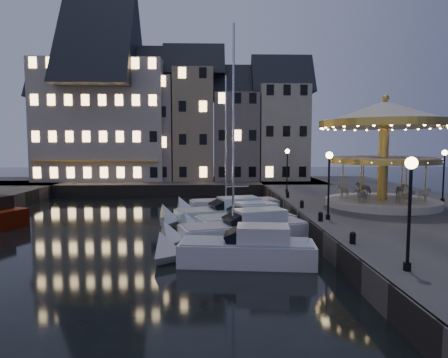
{
  "coord_description": "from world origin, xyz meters",
  "views": [
    {
      "loc": [
        0.04,
        -23.06,
        5.92
      ],
      "look_at": [
        1.0,
        8.0,
        3.2
      ],
      "focal_mm": 32.0,
      "sensor_mm": 36.0,
      "label": 1
    }
  ],
  "objects_px": {
    "bollard_d": "(288,194)",
    "motorboat_e": "(222,215)",
    "carousel": "(384,133)",
    "streetlamp_d": "(444,168)",
    "streetlamp_b": "(329,175)",
    "motorboat_b": "(238,251)",
    "streetlamp_c": "(287,164)",
    "motorboat_f": "(228,207)",
    "bollard_c": "(302,204)",
    "streetlamp_a": "(410,197)",
    "bollard_a": "(353,237)",
    "motorboat_c": "(239,231)",
    "motorboat_d": "(240,223)",
    "bollard_b": "(321,216)"
  },
  "relations": [
    {
      "from": "bollard_b",
      "to": "carousel",
      "type": "relative_size",
      "value": 0.06
    },
    {
      "from": "bollard_d",
      "to": "bollard_c",
      "type": "bearing_deg",
      "value": -90.0
    },
    {
      "from": "streetlamp_c",
      "to": "streetlamp_d",
      "type": "xyz_separation_m",
      "value": [
        11.3,
        -6.5,
        0.0
      ]
    },
    {
      "from": "streetlamp_a",
      "to": "streetlamp_d",
      "type": "distance_m",
      "value": 20.41
    },
    {
      "from": "carousel",
      "to": "bollard_a",
      "type": "bearing_deg",
      "value": -119.04
    },
    {
      "from": "streetlamp_c",
      "to": "motorboat_e",
      "type": "height_order",
      "value": "streetlamp_c"
    },
    {
      "from": "motorboat_c",
      "to": "carousel",
      "type": "xyz_separation_m",
      "value": [
        11.11,
        5.54,
        6.05
      ]
    },
    {
      "from": "streetlamp_b",
      "to": "motorboat_b",
      "type": "bearing_deg",
      "value": -140.91
    },
    {
      "from": "motorboat_d",
      "to": "motorboat_b",
      "type": "bearing_deg",
      "value": -94.71
    },
    {
      "from": "streetlamp_d",
      "to": "bollard_a",
      "type": "xyz_separation_m",
      "value": [
        -11.9,
        -13.0,
        -2.41
      ]
    },
    {
      "from": "motorboat_f",
      "to": "streetlamp_b",
      "type": "bearing_deg",
      "value": -59.93
    },
    {
      "from": "motorboat_f",
      "to": "carousel",
      "type": "xyz_separation_m",
      "value": [
        11.37,
        -4.82,
        6.2
      ]
    },
    {
      "from": "motorboat_d",
      "to": "motorboat_f",
      "type": "xyz_separation_m",
      "value": [
        -0.51,
        7.63,
        -0.11
      ]
    },
    {
      "from": "streetlamp_a",
      "to": "carousel",
      "type": "height_order",
      "value": "carousel"
    },
    {
      "from": "carousel",
      "to": "streetlamp_d",
      "type": "bearing_deg",
      "value": 17.9
    },
    {
      "from": "streetlamp_a",
      "to": "motorboat_d",
      "type": "xyz_separation_m",
      "value": [
        -5.27,
        12.35,
        -3.38
      ]
    },
    {
      "from": "streetlamp_c",
      "to": "carousel",
      "type": "distance_m",
      "value": 10.4
    },
    {
      "from": "bollard_d",
      "to": "bollard_b",
      "type": "bearing_deg",
      "value": -90.0
    },
    {
      "from": "streetlamp_a",
      "to": "bollard_b",
      "type": "relative_size",
      "value": 7.32
    },
    {
      "from": "motorboat_d",
      "to": "motorboat_e",
      "type": "distance_m",
      "value": 3.11
    },
    {
      "from": "streetlamp_b",
      "to": "motorboat_b",
      "type": "height_order",
      "value": "streetlamp_b"
    },
    {
      "from": "bollard_a",
      "to": "motorboat_b",
      "type": "bearing_deg",
      "value": 166.71
    },
    {
      "from": "bollard_a",
      "to": "motorboat_e",
      "type": "relative_size",
      "value": 0.07
    },
    {
      "from": "streetlamp_d",
      "to": "bollard_b",
      "type": "bearing_deg",
      "value": -147.78
    },
    {
      "from": "bollard_c",
      "to": "motorboat_b",
      "type": "bearing_deg",
      "value": -119.59
    },
    {
      "from": "bollard_b",
      "to": "bollard_d",
      "type": "xyz_separation_m",
      "value": [
        0.0,
        10.5,
        0.0
      ]
    },
    {
      "from": "streetlamp_a",
      "to": "carousel",
      "type": "xyz_separation_m",
      "value": [
        5.6,
        15.16,
        2.71
      ]
    },
    {
      "from": "bollard_a",
      "to": "motorboat_b",
      "type": "distance_m",
      "value": 5.49
    },
    {
      "from": "motorboat_f",
      "to": "carousel",
      "type": "distance_m",
      "value": 13.82
    },
    {
      "from": "streetlamp_b",
      "to": "motorboat_d",
      "type": "bearing_deg",
      "value": 155.95
    },
    {
      "from": "bollard_d",
      "to": "motorboat_f",
      "type": "height_order",
      "value": "motorboat_f"
    },
    {
      "from": "streetlamp_a",
      "to": "bollard_a",
      "type": "bearing_deg",
      "value": 98.53
    },
    {
      "from": "streetlamp_b",
      "to": "carousel",
      "type": "xyz_separation_m",
      "value": [
        5.6,
        5.16,
        2.71
      ]
    },
    {
      "from": "streetlamp_b",
      "to": "motorboat_e",
      "type": "xyz_separation_m",
      "value": [
        -6.39,
        5.25,
        -3.37
      ]
    },
    {
      "from": "carousel",
      "to": "bollard_d",
      "type": "bearing_deg",
      "value": 141.99
    },
    {
      "from": "streetlamp_c",
      "to": "bollard_a",
      "type": "relative_size",
      "value": 7.32
    },
    {
      "from": "carousel",
      "to": "bollard_c",
      "type": "bearing_deg",
      "value": -173.94
    },
    {
      "from": "bollard_c",
      "to": "motorboat_b",
      "type": "height_order",
      "value": "motorboat_b"
    },
    {
      "from": "streetlamp_a",
      "to": "streetlamp_c",
      "type": "distance_m",
      "value": 23.5
    },
    {
      "from": "streetlamp_d",
      "to": "motorboat_d",
      "type": "distance_m",
      "value": 17.54
    },
    {
      "from": "streetlamp_a",
      "to": "motorboat_d",
      "type": "distance_m",
      "value": 13.85
    },
    {
      "from": "streetlamp_c",
      "to": "motorboat_e",
      "type": "xyz_separation_m",
      "value": [
        -6.39,
        -8.25,
        -3.37
      ]
    },
    {
      "from": "motorboat_c",
      "to": "carousel",
      "type": "relative_size",
      "value": 1.26
    },
    {
      "from": "bollard_d",
      "to": "carousel",
      "type": "bearing_deg",
      "value": -38.01
    },
    {
      "from": "motorboat_d",
      "to": "streetlamp_a",
      "type": "bearing_deg",
      "value": -66.89
    },
    {
      "from": "bollard_b",
      "to": "motorboat_e",
      "type": "height_order",
      "value": "motorboat_e"
    },
    {
      "from": "motorboat_c",
      "to": "bollard_d",
      "type": "bearing_deg",
      "value": 64.69
    },
    {
      "from": "bollard_d",
      "to": "motorboat_e",
      "type": "height_order",
      "value": "motorboat_e"
    },
    {
      "from": "bollard_d",
      "to": "motorboat_b",
      "type": "height_order",
      "value": "motorboat_b"
    },
    {
      "from": "motorboat_e",
      "to": "carousel",
      "type": "bearing_deg",
      "value": -0.44
    }
  ]
}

